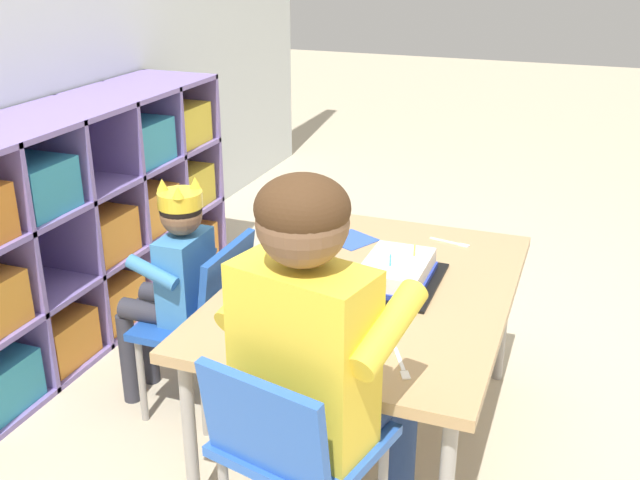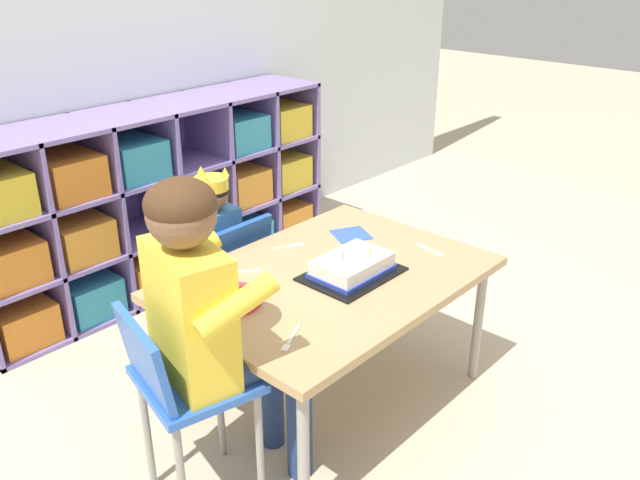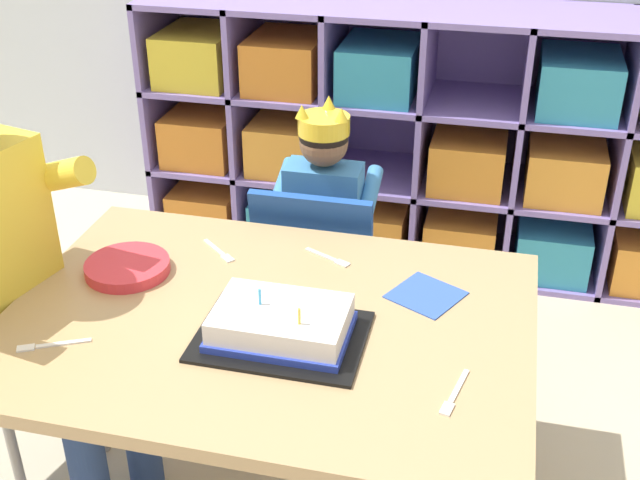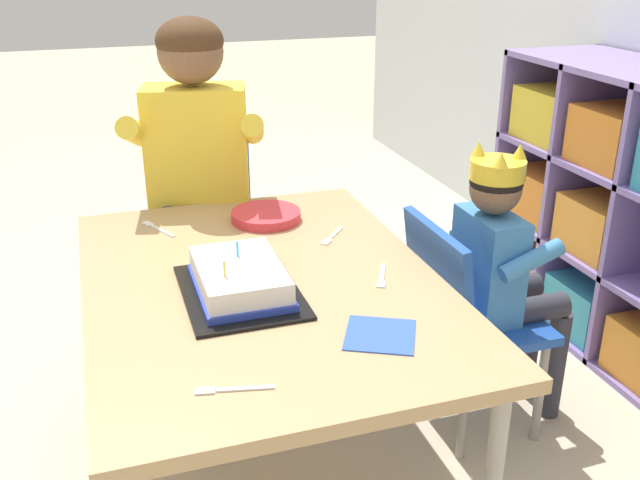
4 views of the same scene
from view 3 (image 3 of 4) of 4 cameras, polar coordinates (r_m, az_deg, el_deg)
name	(u,v)px [view 3 (image 3 of 4)]	position (r m, az deg, el deg)	size (l,w,h in m)	color
storage_cubby_shelf	(423,150)	(2.87, 7.26, 6.28)	(1.95, 0.39, 0.91)	#7F6BB2
activity_table	(268,333)	(1.75, -3.72, -6.55)	(1.12, 0.81, 0.54)	tan
classroom_chair_blue	(318,261)	(2.28, -0.11, -1.47)	(0.36, 0.31, 0.61)	#1E4CA8
child_with_crown	(327,201)	(2.30, 0.49, 2.74)	(0.30, 0.31, 0.80)	#3D7FBC
adult_helper_seated	(0,246)	(1.86, -21.62, -0.38)	(0.47, 0.45, 1.07)	yellow
birthday_cake_on_tray	(281,326)	(1.65, -2.77, -6.07)	(0.34, 0.25, 0.11)	black
paper_plate_stack	(127,267)	(1.93, -13.42, -1.87)	(0.20, 0.20, 0.03)	#DB333D
paper_napkin_square	(426,295)	(1.81, 7.48, -3.86)	(0.14, 0.14, 0.00)	#3356B7
fork_by_napkin	(220,252)	(1.97, -7.07, -0.85)	(0.11, 0.10, 0.00)	white
fork_at_table_front_edge	(454,395)	(1.54, 9.44, -10.73)	(0.04, 0.14, 0.00)	white
fork_scattered_mid_table	(49,345)	(1.73, -18.57, -7.04)	(0.14, 0.08, 0.00)	white
fork_near_child_seat	(330,258)	(1.93, 0.71, -1.30)	(0.12, 0.07, 0.00)	white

